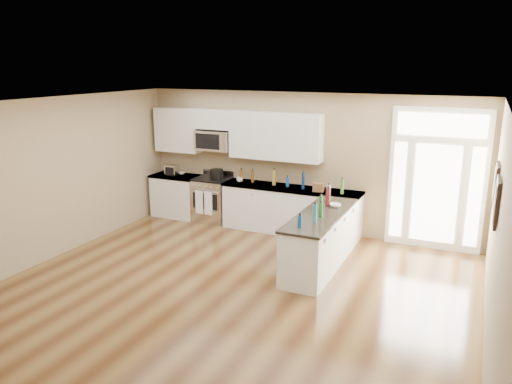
% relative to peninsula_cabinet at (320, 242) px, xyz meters
% --- Properties ---
extents(ground, '(8.00, 8.00, 0.00)m').
position_rel_peninsula_cabinet_xyz_m(ground, '(-0.93, -2.24, -0.43)').
color(ground, '#482A14').
extents(room_shell, '(8.00, 8.00, 8.00)m').
position_rel_peninsula_cabinet_xyz_m(room_shell, '(-0.93, -2.24, 1.27)').
color(room_shell, '#9D8763').
rests_on(room_shell, ground).
extents(back_cabinet_left, '(1.10, 0.66, 0.94)m').
position_rel_peninsula_cabinet_xyz_m(back_cabinet_left, '(-3.80, 1.45, 0.00)').
color(back_cabinet_left, white).
rests_on(back_cabinet_left, ground).
extents(back_cabinet_right, '(2.85, 0.66, 0.94)m').
position_rel_peninsula_cabinet_xyz_m(back_cabinet_right, '(-1.08, 1.45, 0.00)').
color(back_cabinet_right, white).
rests_on(back_cabinet_right, ground).
extents(peninsula_cabinet, '(0.69, 2.32, 0.94)m').
position_rel_peninsula_cabinet_xyz_m(peninsula_cabinet, '(0.00, 0.00, 0.00)').
color(peninsula_cabinet, white).
rests_on(peninsula_cabinet, ground).
extents(upper_cabinet_left, '(1.04, 0.33, 0.95)m').
position_rel_peninsula_cabinet_xyz_m(upper_cabinet_left, '(-3.81, 1.59, 1.49)').
color(upper_cabinet_left, white).
rests_on(upper_cabinet_left, room_shell).
extents(upper_cabinet_right, '(1.94, 0.33, 0.95)m').
position_rel_peninsula_cabinet_xyz_m(upper_cabinet_right, '(-1.50, 1.59, 1.49)').
color(upper_cabinet_right, white).
rests_on(upper_cabinet_right, room_shell).
extents(upper_cabinet_short, '(0.82, 0.33, 0.40)m').
position_rel_peninsula_cabinet_xyz_m(upper_cabinet_short, '(-2.88, 1.59, 1.77)').
color(upper_cabinet_short, white).
rests_on(upper_cabinet_short, room_shell).
extents(microwave, '(0.78, 0.41, 0.42)m').
position_rel_peninsula_cabinet_xyz_m(microwave, '(-2.88, 1.56, 1.33)').
color(microwave, silver).
rests_on(microwave, room_shell).
extents(entry_door, '(1.70, 0.10, 2.60)m').
position_rel_peninsula_cabinet_xyz_m(entry_door, '(1.62, 1.71, 0.87)').
color(entry_door, white).
rests_on(entry_door, ground).
extents(wall_art_near, '(0.05, 0.58, 0.58)m').
position_rel_peninsula_cabinet_xyz_m(wall_art_near, '(2.54, -0.04, 1.27)').
color(wall_art_near, black).
rests_on(wall_art_near, room_shell).
extents(wall_art_far, '(0.05, 0.58, 0.58)m').
position_rel_peninsula_cabinet_xyz_m(wall_art_far, '(2.54, -1.04, 1.27)').
color(wall_art_far, black).
rests_on(wall_art_far, room_shell).
extents(kitchen_range, '(0.76, 0.68, 1.08)m').
position_rel_peninsula_cabinet_xyz_m(kitchen_range, '(-2.90, 1.45, 0.05)').
color(kitchen_range, silver).
rests_on(kitchen_range, ground).
extents(stockpot, '(0.29, 0.29, 0.22)m').
position_rel_peninsula_cabinet_xyz_m(stockpot, '(-2.79, 1.48, 0.62)').
color(stockpot, black).
rests_on(stockpot, kitchen_range).
extents(toaster_oven, '(0.27, 0.21, 0.23)m').
position_rel_peninsula_cabinet_xyz_m(toaster_oven, '(-3.87, 1.40, 0.62)').
color(toaster_oven, silver).
rests_on(toaster_oven, back_cabinet_left).
extents(cardboard_box, '(0.22, 0.18, 0.17)m').
position_rel_peninsula_cabinet_xyz_m(cardboard_box, '(-0.49, 1.38, 0.59)').
color(cardboard_box, brown).
rests_on(cardboard_box, back_cabinet_right).
extents(bowl_left, '(0.20, 0.20, 0.04)m').
position_rel_peninsula_cabinet_xyz_m(bowl_left, '(-3.76, 1.58, 0.53)').
color(bowl_left, white).
rests_on(bowl_left, back_cabinet_left).
extents(bowl_peninsula, '(0.23, 0.23, 0.06)m').
position_rel_peninsula_cabinet_xyz_m(bowl_peninsula, '(0.11, 0.46, 0.54)').
color(bowl_peninsula, white).
rests_on(bowl_peninsula, peninsula_cabinet).
extents(cup_counter, '(0.14, 0.14, 0.10)m').
position_rel_peninsula_cabinet_xyz_m(cup_counter, '(-2.24, 1.46, 0.55)').
color(cup_counter, white).
rests_on(cup_counter, back_cabinet_right).
extents(counter_bottles, '(2.36, 2.45, 0.32)m').
position_rel_peninsula_cabinet_xyz_m(counter_bottles, '(-0.60, 0.72, 0.64)').
color(counter_bottles, '#19591E').
rests_on(counter_bottles, back_cabinet_right).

